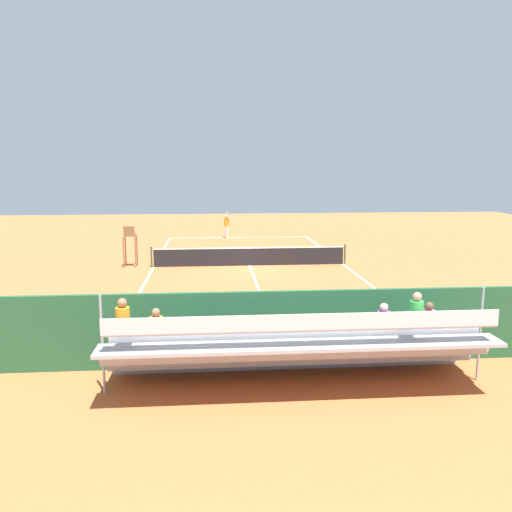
# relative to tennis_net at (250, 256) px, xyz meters

# --- Properties ---
(ground_plane) EXTENTS (60.00, 60.00, 0.00)m
(ground_plane) POSITION_rel_tennis_net_xyz_m (0.00, 0.00, -0.50)
(ground_plane) COLOR #BC6033
(court_line_markings) EXTENTS (10.10, 22.20, 0.01)m
(court_line_markings) POSITION_rel_tennis_net_xyz_m (0.00, -0.04, -0.50)
(court_line_markings) COLOR white
(court_line_markings) RESTS_ON ground
(tennis_net) EXTENTS (10.30, 0.10, 1.07)m
(tennis_net) POSITION_rel_tennis_net_xyz_m (0.00, 0.00, 0.00)
(tennis_net) COLOR black
(tennis_net) RESTS_ON ground
(backdrop_wall) EXTENTS (18.00, 0.16, 2.00)m
(backdrop_wall) POSITION_rel_tennis_net_xyz_m (0.00, 14.00, 0.50)
(backdrop_wall) COLOR #235633
(backdrop_wall) RESTS_ON ground
(bleacher_stand) EXTENTS (9.06, 2.40, 2.48)m
(bleacher_stand) POSITION_rel_tennis_net_xyz_m (0.05, 15.34, 0.45)
(bleacher_stand) COLOR #9EA0A5
(bleacher_stand) RESTS_ON ground
(umpire_chair) EXTENTS (0.67, 0.67, 2.14)m
(umpire_chair) POSITION_rel_tennis_net_xyz_m (6.20, -0.22, 0.81)
(umpire_chair) COLOR brown
(umpire_chair) RESTS_ON ground
(courtside_bench) EXTENTS (1.80, 0.40, 0.93)m
(courtside_bench) POSITION_rel_tennis_net_xyz_m (-2.00, 13.27, 0.06)
(courtside_bench) COLOR #9E754C
(courtside_bench) RESTS_ON ground
(equipment_bag) EXTENTS (0.90, 0.36, 0.36)m
(equipment_bag) POSITION_rel_tennis_net_xyz_m (-0.05, 13.40, -0.32)
(equipment_bag) COLOR #334C8C
(equipment_bag) RESTS_ON ground
(tennis_player) EXTENTS (0.45, 0.56, 1.93)m
(tennis_player) POSITION_rel_tennis_net_xyz_m (0.88, -10.82, 0.51)
(tennis_player) COLOR white
(tennis_player) RESTS_ON ground
(tennis_racket) EXTENTS (0.36, 0.58, 0.03)m
(tennis_racket) POSITION_rel_tennis_net_xyz_m (1.71, -11.18, -0.49)
(tennis_racket) COLOR black
(tennis_racket) RESTS_ON ground
(tennis_ball_near) EXTENTS (0.07, 0.07, 0.07)m
(tennis_ball_near) POSITION_rel_tennis_net_xyz_m (0.68, -9.63, -0.47)
(tennis_ball_near) COLOR #CCDB33
(tennis_ball_near) RESTS_ON ground
(tennis_ball_far) EXTENTS (0.07, 0.07, 0.07)m
(tennis_ball_far) POSITION_rel_tennis_net_xyz_m (0.02, -9.13, -0.47)
(tennis_ball_far) COLOR #CCDB33
(tennis_ball_far) RESTS_ON ground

